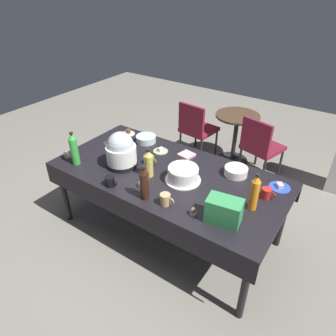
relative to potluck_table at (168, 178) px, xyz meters
The scene contains 27 objects.
ground 0.69m from the potluck_table, ahead, with size 9.00×9.00×0.00m, color slate.
potluck_table is the anchor object (origin of this frame).
frosted_layer_cake 0.23m from the potluck_table, ahead, with size 0.33×0.33×0.14m.
slow_cooker 0.52m from the potluck_table, 161.64° to the right, with size 0.30×0.30×0.35m.
glass_salad_bowl 0.68m from the potluck_table, 145.94° to the left, with size 0.22×0.22×0.07m, color #B2C6BC.
ceramic_snack_bowl 0.64m from the potluck_table, 30.99° to the left, with size 0.22×0.22×0.08m, color silver.
dessert_plate_cream 0.94m from the potluck_table, 154.05° to the left, with size 0.15×0.15×0.06m.
dessert_plate_sage 0.42m from the potluck_table, 135.51° to the left, with size 0.16×0.16×0.04m.
dessert_plate_cobalt 1.01m from the potluck_table, 20.56° to the left, with size 0.19×0.19×0.04m.
dessert_plate_charcoal 0.87m from the potluck_table, behind, with size 0.16×0.16×0.06m.
cupcake_berry 0.63m from the potluck_table, 37.30° to the right, with size 0.05×0.05×0.07m.
cupcake_rose 0.35m from the potluck_table, 100.47° to the right, with size 0.05×0.05×0.07m.
cupcake_vanilla 1.08m from the potluck_table, 160.81° to the right, with size 0.05×0.05×0.07m.
cupcake_mint 0.81m from the potluck_table, 158.84° to the left, with size 0.05×0.05×0.07m.
soda_bottle_orange_juice 0.87m from the potluck_table, ahead, with size 0.07×0.07×0.33m.
soda_bottle_lime_soda 0.94m from the potluck_table, 155.60° to the right, with size 0.08×0.08×0.34m.
soda_bottle_ginger_ale 0.27m from the potluck_table, 129.36° to the right, with size 0.08×0.08×0.28m.
soda_bottle_cola 0.48m from the potluck_table, 82.01° to the right, with size 0.08×0.08×0.31m.
coffee_mug_olive 0.26m from the potluck_table, behind, with size 0.13×0.09×0.08m.
coffee_mug_tan 0.48m from the potluck_table, 57.93° to the right, with size 0.13×0.09×0.10m.
coffee_mug_black 0.56m from the potluck_table, 122.95° to the right, with size 0.13×0.08×0.09m.
coffee_mug_red 0.91m from the potluck_table, ahead, with size 0.12×0.08×0.09m.
soda_carton 0.80m from the potluck_table, 23.66° to the right, with size 0.26×0.16×0.20m, color #338C4C.
paper_napkin_stack 0.37m from the potluck_table, 92.91° to the left, with size 0.14×0.14×0.02m, color pink.
maroon_chair_left 1.63m from the potluck_table, 110.18° to the left, with size 0.49×0.49×0.85m.
maroon_chair_right 1.58m from the potluck_table, 76.02° to the left, with size 0.54×0.54×0.85m.
round_cafe_table 1.76m from the potluck_table, 91.64° to the left, with size 0.60×0.60×0.72m.
Camera 1 is at (1.36, -1.98, 2.34)m, focal length 32.67 mm.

